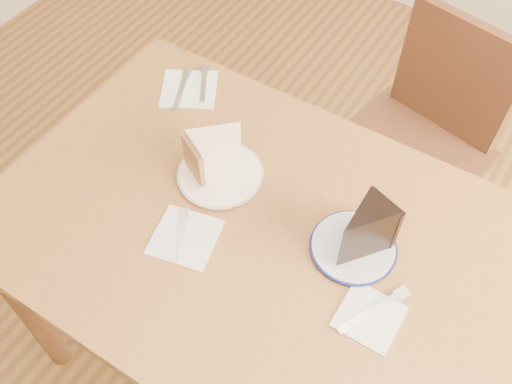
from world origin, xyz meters
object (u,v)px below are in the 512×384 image
at_px(chair_far, 415,144).
at_px(plate_cream, 220,174).
at_px(carrot_cake, 219,150).
at_px(plate_navy, 353,247).
at_px(table, 261,254).
at_px(chocolate_cake, 360,235).

bearing_deg(chair_far, plate_cream, 74.80).
relative_size(chair_far, carrot_cake, 7.22).
bearing_deg(chair_far, plate_navy, 106.42).
xyz_separation_m(table, plate_cream, (-0.16, 0.08, 0.10)).
distance_m(chair_far, plate_cream, 0.72).
xyz_separation_m(chair_far, plate_navy, (0.05, -0.60, 0.28)).
height_order(plate_cream, carrot_cake, carrot_cake).
bearing_deg(chocolate_cake, chair_far, -66.55).
relative_size(plate_navy, chocolate_cake, 1.47).
height_order(plate_navy, chocolate_cake, chocolate_cake).
bearing_deg(plate_cream, carrot_cake, 127.05).
bearing_deg(plate_navy, chocolate_cake, -37.06).
bearing_deg(table, chair_far, 78.09).
bearing_deg(chocolate_cake, carrot_cake, 11.73).
relative_size(plate_cream, carrot_cake, 1.62).
distance_m(table, chair_far, 0.71).
distance_m(plate_navy, carrot_cake, 0.37).
bearing_deg(chocolate_cake, plate_navy, -18.90).
bearing_deg(table, plate_navy, 19.61).
height_order(chair_far, carrot_cake, same).
relative_size(chair_far, plate_cream, 4.44).
height_order(table, plate_navy, plate_navy).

